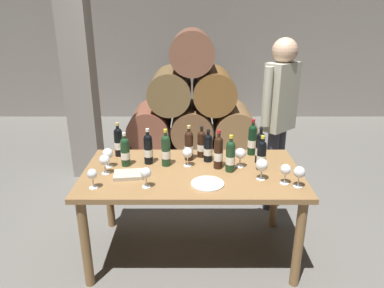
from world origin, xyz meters
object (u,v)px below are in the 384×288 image
wine_bottle_7 (262,155)px  serving_plate (207,184)px  wine_bottle_1 (119,142)px  wine_glass_8 (92,175)px  wine_glass_4 (240,154)px  wine_glass_6 (105,160)px  wine_glass_3 (262,165)px  wine_glass_2 (286,170)px  wine_bottle_8 (148,149)px  wine_bottle_9 (252,139)px  wine_bottle_6 (125,151)px  wine_bottle_5 (201,144)px  wine_glass_5 (146,174)px  wine_glass_7 (108,154)px  sommelier_presenting (280,110)px  wine_bottle_0 (189,145)px  dining_table (192,181)px  wine_bottle_4 (230,156)px  wine_bottle_10 (218,152)px  wine_bottle_2 (208,147)px  wine_bottle_11 (166,150)px  tasting_notebook (129,175)px  wine_glass_0 (188,153)px  wine_glass_1 (299,173)px  wine_bottle_3 (260,147)px

wine_bottle_7 → serving_plate: bearing=-147.9°
wine_bottle_1 → wine_glass_8: (-0.07, -0.60, -0.02)m
wine_glass_4 → wine_glass_6: wine_glass_4 is taller
wine_glass_3 → wine_glass_2: bearing=-22.9°
serving_plate → wine_bottle_8: bearing=140.7°
wine_bottle_8 → wine_bottle_9: (0.88, 0.19, 0.01)m
wine_bottle_6 → wine_bottle_7: (1.08, -0.07, -0.00)m
wine_bottle_5 → wine_glass_5: bearing=-125.7°
wine_glass_4 → wine_glass_7: wine_glass_4 is taller
wine_glass_2 → wine_glass_8: wine_glass_2 is taller
wine_bottle_8 → sommelier_presenting: 1.34m
wine_bottle_0 → wine_glass_2: wine_bottle_0 is taller
wine_glass_5 → wine_bottle_5: bearing=54.3°
wine_glass_6 → wine_bottle_8: bearing=32.9°
dining_table → wine_bottle_1: bearing=153.3°
wine_bottle_4 → wine_bottle_10: 0.11m
wine_bottle_0 → wine_bottle_8: bearing=-167.5°
dining_table → wine_bottle_9: 0.66m
wine_bottle_6 → wine_bottle_2: bearing=7.6°
wine_bottle_7 → wine_bottle_11: size_ratio=0.90×
wine_glass_4 → serving_plate: (-0.27, -0.31, -0.11)m
wine_bottle_10 → dining_table: bearing=-163.6°
wine_bottle_8 → tasting_notebook: size_ratio=1.36×
wine_bottle_2 → wine_glass_0: (-0.17, -0.10, -0.01)m
wine_bottle_8 → wine_glass_0: wine_bottle_8 is taller
wine_bottle_6 → wine_bottle_10: size_ratio=0.88×
wine_glass_4 → tasting_notebook: (-0.87, -0.17, -0.10)m
wine_bottle_5 → wine_glass_3: wine_bottle_5 is taller
wine_bottle_11 → wine_glass_0: (0.17, -0.01, -0.02)m
wine_bottle_6 → wine_bottle_9: wine_bottle_9 is taller
wine_bottle_10 → sommelier_presenting: size_ratio=0.19×
wine_bottle_2 → wine_glass_1: bearing=-36.4°
wine_bottle_6 → tasting_notebook: wine_bottle_6 is taller
wine_bottle_6 → tasting_notebook: size_ratio=1.27×
wine_glass_5 → wine_bottle_11: bearing=73.0°
wine_bottle_7 → wine_bottle_8: 0.91m
wine_bottle_8 → wine_glass_6: bearing=-147.1°
wine_glass_1 → wine_glass_5: size_ratio=1.04×
sommelier_presenting → wine_glass_5: bearing=-138.6°
wine_bottle_1 → wine_bottle_4: wine_bottle_4 is taller
dining_table → sommelier_presenting: size_ratio=0.99×
tasting_notebook → wine_bottle_0: bearing=28.4°
wine_bottle_7 → wine_glass_6: wine_bottle_7 is taller
serving_plate → wine_bottle_9: bearing=54.8°
tasting_notebook → serving_plate: tasting_notebook is taller
serving_plate → sommelier_presenting: bearing=53.6°
wine_bottle_10 → tasting_notebook: (-0.69, -0.16, -0.12)m
wine_bottle_2 → wine_glass_8: size_ratio=1.88×
wine_bottle_3 → wine_bottle_8: 0.91m
wine_bottle_5 → wine_glass_5: wine_bottle_5 is taller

